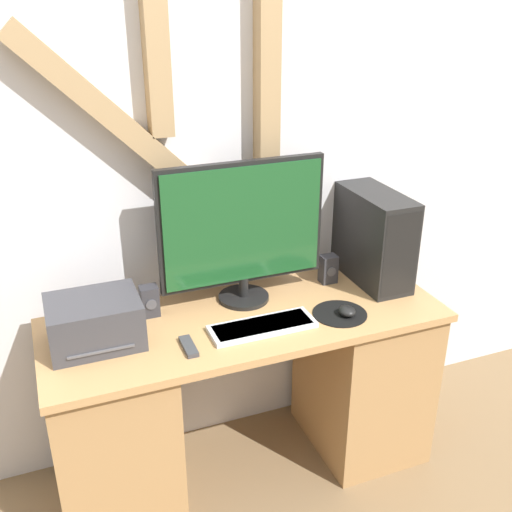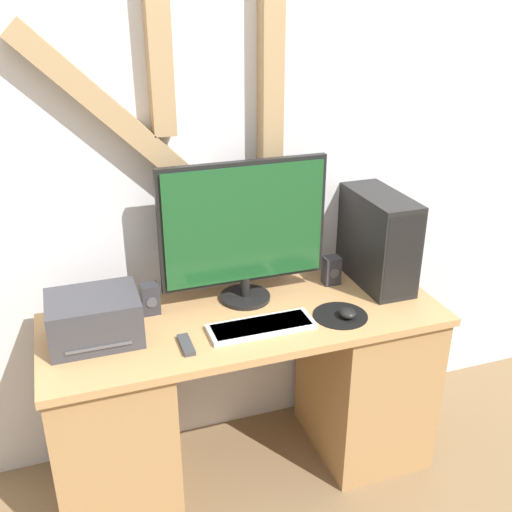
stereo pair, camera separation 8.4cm
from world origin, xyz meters
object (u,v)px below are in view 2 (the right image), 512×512
object	(u,v)px
mouse	(347,313)
remote_control	(186,345)
printer	(94,318)
speaker_right	(331,270)
computer_tower	(375,237)
keyboard	(261,326)
monitor	(244,228)
speaker_left	(150,299)

from	to	relation	value
mouse	remote_control	xyz separation A→B (m)	(-0.61, 0.00, -0.01)
printer	remote_control	world-z (taller)	printer
speaker_right	remote_control	world-z (taller)	speaker_right
computer_tower	speaker_right	distance (m)	0.22
mouse	remote_control	world-z (taller)	mouse
computer_tower	keyboard	bearing A→B (deg)	-157.89
monitor	computer_tower	world-z (taller)	monitor
computer_tower	speaker_right	world-z (taller)	computer_tower
monitor	mouse	bearing A→B (deg)	-40.70
keyboard	computer_tower	world-z (taller)	computer_tower
computer_tower	printer	world-z (taller)	computer_tower
printer	speaker_right	distance (m)	0.97
mouse	speaker_left	distance (m)	0.74
keyboard	remote_control	size ratio (longest dim) A/B	3.06
monitor	computer_tower	distance (m)	0.57
speaker_left	computer_tower	bearing A→B (deg)	-0.65
monitor	keyboard	bearing A→B (deg)	-93.51
keyboard	speaker_left	size ratio (longest dim) A/B	3.25
mouse	speaker_left	xyz separation A→B (m)	(-0.68, 0.28, 0.04)
printer	speaker_left	size ratio (longest dim) A/B	2.61
computer_tower	remote_control	xyz separation A→B (m)	(-0.86, -0.26, -0.18)
speaker_left	speaker_right	xyz separation A→B (m)	(0.75, 0.00, 0.00)
speaker_right	computer_tower	bearing A→B (deg)	-4.39
speaker_left	speaker_right	distance (m)	0.75
printer	remote_control	size ratio (longest dim) A/B	2.46
remote_control	speaker_left	bearing A→B (deg)	104.88
printer	speaker_left	xyz separation A→B (m)	(0.21, 0.12, -0.02)
computer_tower	speaker_left	xyz separation A→B (m)	(-0.93, 0.01, -0.13)
keyboard	speaker_left	distance (m)	0.43
printer	mouse	bearing A→B (deg)	-9.95
computer_tower	remote_control	distance (m)	0.91
printer	speaker_right	size ratio (longest dim) A/B	2.61
keyboard	computer_tower	distance (m)	0.65
speaker_right	remote_control	size ratio (longest dim) A/B	0.94
keyboard	remote_control	bearing A→B (deg)	-174.48
mouse	speaker_right	xyz separation A→B (m)	(0.07, 0.28, 0.04)
mouse	remote_control	bearing A→B (deg)	179.61
mouse	speaker_right	bearing A→B (deg)	76.75
printer	keyboard	bearing A→B (deg)	-12.46
keyboard	printer	distance (m)	0.58
speaker_left	remote_control	distance (m)	0.29
remote_control	mouse	bearing A→B (deg)	-0.39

